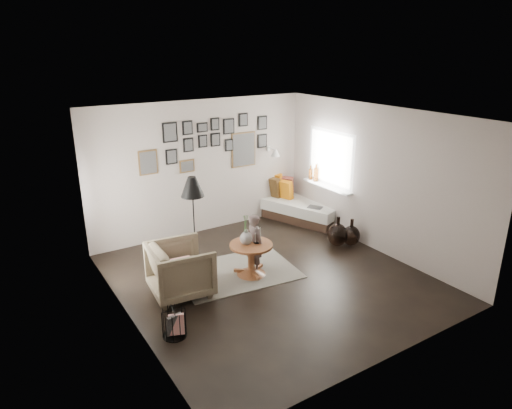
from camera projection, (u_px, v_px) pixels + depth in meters
ground at (270, 278)px, 7.33m from camera, size 4.80×4.80×0.00m
wall_back at (201, 168)px, 8.81m from camera, size 4.50×0.00×4.50m
wall_front at (394, 262)px, 4.99m from camera, size 4.50×0.00×4.50m
wall_left at (124, 233)px, 5.76m from camera, size 0.00×4.80×4.80m
wall_right at (376, 180)px, 8.04m from camera, size 0.00×4.80×4.80m
ceiling at (272, 115)px, 6.47m from camera, size 4.80×4.80×0.00m
door_left at (102, 222)px, 6.80m from camera, size 0.00×2.14×2.14m
window_right at (322, 182)px, 9.19m from camera, size 0.15×1.32×1.30m
gallery_wall at (214, 144)px, 8.79m from camera, size 2.74×0.03×1.08m
wall_sconce at (275, 153)px, 9.33m from camera, size 0.18×0.36×0.16m
rug at (237, 272)px, 7.52m from camera, size 2.04×1.54×0.01m
pedestal_table at (251, 261)px, 7.36m from camera, size 0.69×0.69×0.54m
vase at (246, 236)px, 7.19m from camera, size 0.20×0.20×0.50m
candles at (257, 235)px, 7.28m from camera, size 0.12×0.12×0.26m
daybed at (296, 205)px, 9.81m from camera, size 1.41×2.02×0.92m
magazine_on_daybed at (315, 207)px, 9.25m from camera, size 0.32×0.35×0.01m
armchair at (181, 269)px, 6.75m from camera, size 0.96×0.94×0.80m
armchair_cushion at (181, 263)px, 6.78m from camera, size 0.41×0.42×0.16m
floor_lamp at (192, 190)px, 7.17m from camera, size 0.37×0.37×1.60m
magazine_basket at (174, 323)px, 5.82m from camera, size 0.35×0.35×0.37m
demijohn_large at (337, 235)px, 8.46m from camera, size 0.38×0.38×0.57m
demijohn_small at (351, 235)px, 8.49m from camera, size 0.33×0.33×0.51m
child at (255, 243)px, 7.39m from camera, size 0.26×0.38×1.00m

